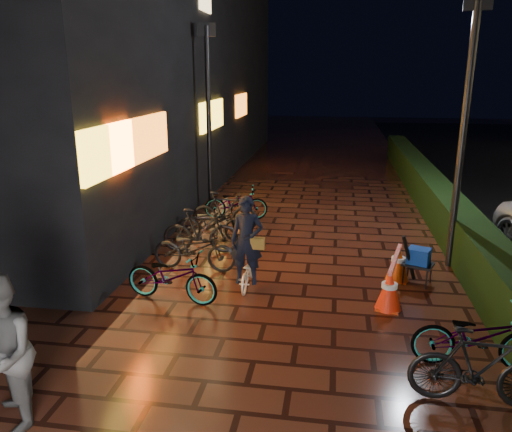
% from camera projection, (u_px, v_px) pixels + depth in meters
% --- Properties ---
extents(ground, '(80.00, 80.00, 0.00)m').
position_uv_depth(ground, '(296.00, 344.00, 7.46)').
color(ground, '#381911').
rests_on(ground, ground).
extents(hedge, '(0.70, 20.00, 1.00)m').
position_uv_depth(hedge, '(433.00, 195.00, 14.41)').
color(hedge, black).
rests_on(hedge, ground).
extents(bystander_person, '(1.11, 1.15, 1.87)m').
position_uv_depth(bystander_person, '(1.00, 355.00, 5.48)').
color(bystander_person, '#4F4F51').
rests_on(bystander_person, ground).
extents(storefront_block, '(12.09, 22.00, 9.00)m').
position_uv_depth(storefront_block, '(69.00, 56.00, 18.55)').
color(storefront_block, black).
rests_on(storefront_block, ground).
extents(lamp_post_hedge, '(0.51, 0.16, 5.36)m').
position_uv_depth(lamp_post_hedge, '(464.00, 124.00, 9.69)').
color(lamp_post_hedge, black).
rests_on(lamp_post_hedge, ground).
extents(lamp_post_sf, '(0.49, 0.24, 5.18)m').
position_uv_depth(lamp_post_sf, '(209.00, 112.00, 13.89)').
color(lamp_post_sf, black).
rests_on(lamp_post_sf, ground).
extents(cyclist, '(0.64, 1.24, 1.77)m').
position_uv_depth(cyclist, '(247.00, 254.00, 9.27)').
color(cyclist, white).
rests_on(cyclist, ground).
extents(traffic_barrier, '(0.75, 1.76, 0.72)m').
position_uv_depth(traffic_barrier, '(394.00, 275.00, 9.09)').
color(traffic_barrier, red).
rests_on(traffic_barrier, ground).
extents(cart_assembly, '(0.72, 0.61, 1.02)m').
position_uv_depth(cart_assembly, '(418.00, 258.00, 9.46)').
color(cart_assembly, black).
rests_on(cart_assembly, ground).
extents(parked_bikes_storefront, '(2.03, 6.08, 1.02)m').
position_uv_depth(parked_bikes_storefront, '(209.00, 229.00, 11.36)').
color(parked_bikes_storefront, black).
rests_on(parked_bikes_storefront, ground).
extents(parked_bikes_hedge, '(1.91, 1.43, 1.02)m').
position_uv_depth(parked_bikes_hedge, '(479.00, 350.00, 6.42)').
color(parked_bikes_hedge, black).
rests_on(parked_bikes_hedge, ground).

